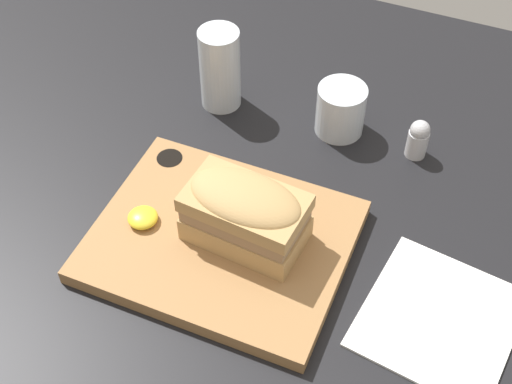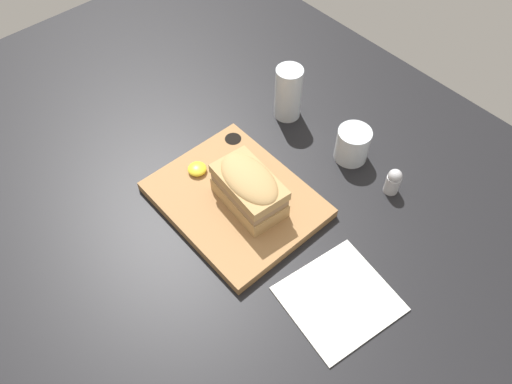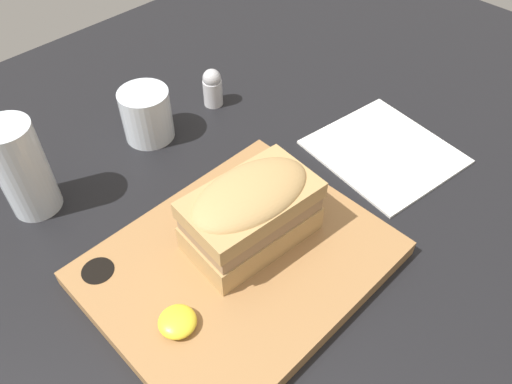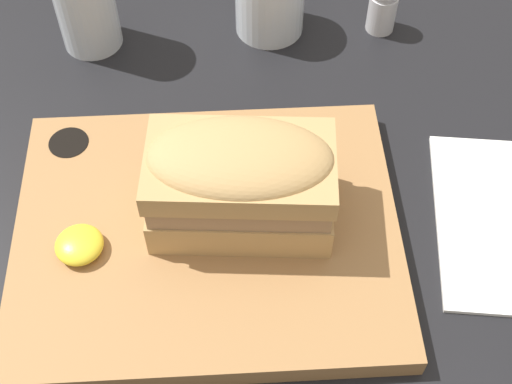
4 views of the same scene
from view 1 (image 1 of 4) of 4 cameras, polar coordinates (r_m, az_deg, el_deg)
dining_table at (r=92.89cm, az=-3.22°, el=-4.56°), size 165.19×122.67×2.00cm
serving_board at (r=91.32cm, az=-2.71°, el=-3.67°), size 31.79×25.65×2.21cm
sandwich at (r=86.31cm, az=-0.86°, el=-1.61°), size 15.27×9.63×8.86cm
mustard_dollop at (r=92.05cm, az=-9.05°, el=-2.03°), size 3.91×3.91×1.56cm
water_glass at (r=107.48cm, az=-2.89°, el=9.47°), size 6.09×6.09×12.86cm
wine_glass at (r=104.85cm, az=6.76°, el=6.37°), size 7.17×7.17×7.59cm
napkin at (r=88.19cm, az=14.45°, el=-9.74°), size 19.43×20.29×0.40cm
salt_shaker at (r=103.06cm, az=12.84°, el=4.20°), size 3.00×3.00×6.13cm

